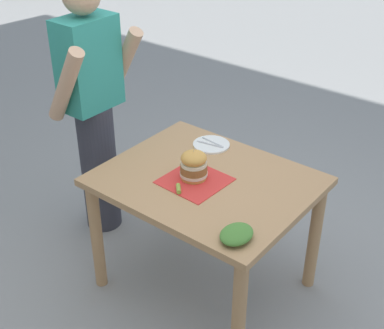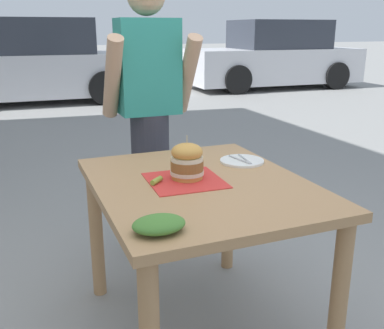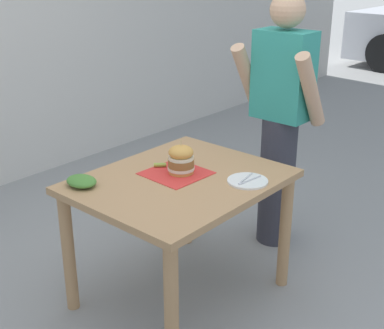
# 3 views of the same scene
# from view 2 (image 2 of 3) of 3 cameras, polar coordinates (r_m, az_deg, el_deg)

# --- Properties ---
(ground_plane) EXTENTS (80.00, 80.00, 0.00)m
(ground_plane) POSITION_cam_2_polar(r_m,az_deg,el_deg) (2.33, 0.98, -20.10)
(ground_plane) COLOR gray
(patio_table) EXTENTS (0.90, 1.11, 0.76)m
(patio_table) POSITION_cam_2_polar(r_m,az_deg,el_deg) (2.01, 1.07, -5.38)
(patio_table) COLOR tan
(patio_table) RESTS_ON ground
(serving_paper) EXTENTS (0.33, 0.33, 0.00)m
(serving_paper) POSITION_cam_2_polar(r_m,az_deg,el_deg) (1.98, -0.90, -2.03)
(serving_paper) COLOR red
(serving_paper) RESTS_ON patio_table
(sandwich) EXTENTS (0.15, 0.15, 0.20)m
(sandwich) POSITION_cam_2_polar(r_m,az_deg,el_deg) (1.98, -0.64, 0.45)
(sandwich) COLOR gold
(sandwich) RESTS_ON serving_paper
(pickle_spear) EXTENTS (0.07, 0.07, 0.02)m
(pickle_spear) POSITION_cam_2_polar(r_m,az_deg,el_deg) (1.94, -4.53, -2.05)
(pickle_spear) COLOR #8EA83D
(pickle_spear) RESTS_ON serving_paper
(side_plate_with_forks) EXTENTS (0.22, 0.22, 0.02)m
(side_plate_with_forks) POSITION_cam_2_polar(r_m,az_deg,el_deg) (2.27, 6.36, 0.46)
(side_plate_with_forks) COLOR white
(side_plate_with_forks) RESTS_ON patio_table
(side_salad) EXTENTS (0.18, 0.14, 0.05)m
(side_salad) POSITION_cam_2_polar(r_m,az_deg,el_deg) (1.49, -4.23, -7.58)
(side_salad) COLOR #477F33
(side_salad) RESTS_ON patio_table
(diner_across_table) EXTENTS (0.55, 0.35, 1.69)m
(diner_across_table) POSITION_cam_2_polar(r_m,az_deg,el_deg) (2.80, -5.41, 6.17)
(diner_across_table) COLOR #33333D
(diner_across_table) RESTS_ON ground
(parked_car_near_curb) EXTENTS (4.27, 1.96, 1.60)m
(parked_car_near_curb) POSITION_cam_2_polar(r_m,az_deg,el_deg) (11.47, 10.31, 13.21)
(parked_car_near_curb) COLOR silver
(parked_car_near_curb) RESTS_ON ground
(parked_car_mid_block) EXTENTS (4.25, 1.93, 1.60)m
(parked_car_mid_block) POSITION_cam_2_polar(r_m,az_deg,el_deg) (9.51, -19.63, 11.82)
(parked_car_mid_block) COLOR silver
(parked_car_mid_block) RESTS_ON ground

